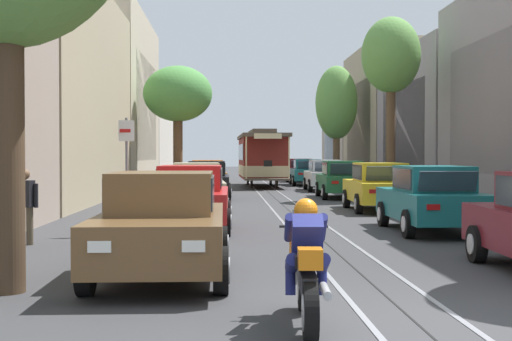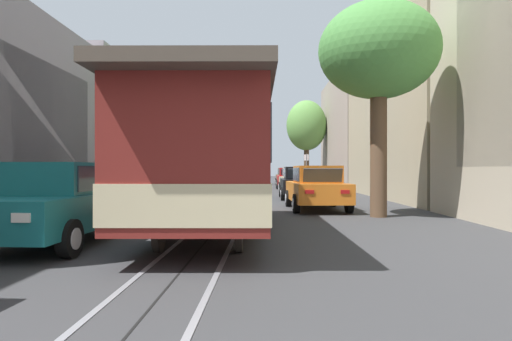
{
  "view_description": "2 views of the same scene",
  "coord_description": "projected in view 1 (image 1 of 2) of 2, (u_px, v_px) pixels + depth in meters",
  "views": [
    {
      "loc": [
        -2.08,
        -7.67,
        1.84
      ],
      "look_at": [
        -0.49,
        30.3,
        1.01
      ],
      "focal_mm": 50.21,
      "sensor_mm": 36.0,
      "label": 1
    },
    {
      "loc": [
        -1.21,
        44.01,
        1.45
      ],
      "look_at": [
        -0.5,
        13.59,
        1.38
      ],
      "focal_mm": 31.17,
      "sensor_mm": 36.0,
      "label": 2
    }
  ],
  "objects": [
    {
      "name": "parked_car_red_second_left",
      "position": [
        191.0,
        197.0,
        17.47
      ],
      "size": [
        2.02,
        4.37,
        1.58
      ],
      "color": "red",
      "rests_on": "ground"
    },
    {
      "name": "cable_car_trolley",
      "position": [
        262.0,
        158.0,
        41.9
      ],
      "size": [
        2.73,
        9.16,
        3.28
      ],
      "color": "maroon",
      "rests_on": "ground"
    },
    {
      "name": "street_tree_kerb_right_second",
      "position": [
        391.0,
        58.0,
        29.13
      ],
      "size": [
        2.39,
        2.58,
        7.46
      ],
      "color": "brown",
      "rests_on": "ground"
    },
    {
      "name": "street_tree_kerb_left_second",
      "position": [
        178.0,
        95.0,
        37.84
      ],
      "size": [
        3.66,
        3.52,
        6.56
      ],
      "color": "brown",
      "rests_on": "ground"
    },
    {
      "name": "parked_car_yellow_mid_right",
      "position": [
        379.0,
        187.0,
        23.49
      ],
      "size": [
        2.08,
        4.39,
        1.58
      ],
      "color": "gold",
      "rests_on": "ground"
    },
    {
      "name": "street_tree_kerb_right_mid",
      "position": [
        336.0,
        104.0,
        45.76
      ],
      "size": [
        2.7,
        2.37,
        7.54
      ],
      "color": "brown",
      "rests_on": "ground"
    },
    {
      "name": "parked_car_maroon_far_right",
      "position": [
        300.0,
        170.0,
        49.31
      ],
      "size": [
        2.14,
        4.42,
        1.58
      ],
      "color": "maroon",
      "rests_on": "ground"
    },
    {
      "name": "parked_car_beige_mid_left",
      "position": [
        196.0,
        186.0,
        23.6
      ],
      "size": [
        2.14,
        4.42,
        1.58
      ],
      "color": "#C1B28E",
      "rests_on": "ground"
    },
    {
      "name": "parked_car_green_fourth_right",
      "position": [
        342.0,
        179.0,
        30.5
      ],
      "size": [
        2.08,
        4.4,
        1.58
      ],
      "color": "#1E6038",
      "rests_on": "ground"
    },
    {
      "name": "parked_car_teal_second_right",
      "position": [
        432.0,
        199.0,
        17.05
      ],
      "size": [
        2.03,
        4.38,
        1.58
      ],
      "color": "#196B70",
      "rests_on": "ground"
    },
    {
      "name": "parked_car_brown_near_left",
      "position": [
        162.0,
        224.0,
        10.71
      ],
      "size": [
        2.01,
        4.36,
        1.58
      ],
      "color": "brown",
      "rests_on": "ground"
    },
    {
      "name": "parked_car_white_fifth_right",
      "position": [
        325.0,
        175.0,
        36.61
      ],
      "size": [
        2.07,
        4.39,
        1.58
      ],
      "color": "silver",
      "rests_on": "ground"
    },
    {
      "name": "building_facade_right",
      "position": [
        457.0,
        107.0,
        35.41
      ],
      "size": [
        5.79,
        60.55,
        10.33
      ],
      "color": "gray",
      "rests_on": "ground"
    },
    {
      "name": "ground_plane",
      "position": [
        272.0,
        196.0,
        32.1
      ],
      "size": [
        160.0,
        160.0,
        0.0
      ],
      "primitive_type": "plane",
      "color": "#38383A"
    },
    {
      "name": "trolley_track_rails",
      "position": [
        267.0,
        191.0,
        36.18
      ],
      "size": [
        1.14,
        68.85,
        0.01
      ],
      "color": "gray",
      "rests_on": "ground"
    },
    {
      "name": "parked_car_orange_fifth_left",
      "position": [
        207.0,
        176.0,
        35.59
      ],
      "size": [
        2.14,
        4.42,
        1.58
      ],
      "color": "orange",
      "rests_on": "ground"
    },
    {
      "name": "street_sign_post",
      "position": [
        127.0,
        162.0,
        16.48
      ],
      "size": [
        0.36,
        0.08,
        2.7
      ],
      "color": "slate",
      "rests_on": "ground"
    },
    {
      "name": "pedestrian_on_left_pavement",
      "position": [
        25.0,
        202.0,
        14.59
      ],
      "size": [
        0.55,
        0.32,
        1.55
      ],
      "color": "#4C4233",
      "rests_on": "ground"
    },
    {
      "name": "motorcycle_with_rider",
      "position": [
        307.0,
        266.0,
        7.67
      ],
      "size": [
        0.56,
        1.99,
        1.37
      ],
      "color": "black",
      "rests_on": "ground"
    },
    {
      "name": "building_facade_left",
      "position": [
        73.0,
        99.0,
        33.92
      ],
      "size": [
        5.34,
        60.55,
        10.14
      ],
      "color": "gray",
      "rests_on": "ground"
    },
    {
      "name": "parked_car_black_fourth_left",
      "position": [
        207.0,
        180.0,
        29.61
      ],
      "size": [
        2.01,
        4.36,
        1.58
      ],
      "color": "black",
      "rests_on": "ground"
    },
    {
      "name": "parked_car_teal_sixth_right",
      "position": [
        307.0,
        172.0,
        43.31
      ],
      "size": [
        2.08,
        4.4,
        1.58
      ],
      "color": "#196B70",
      "rests_on": "ground"
    }
  ]
}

